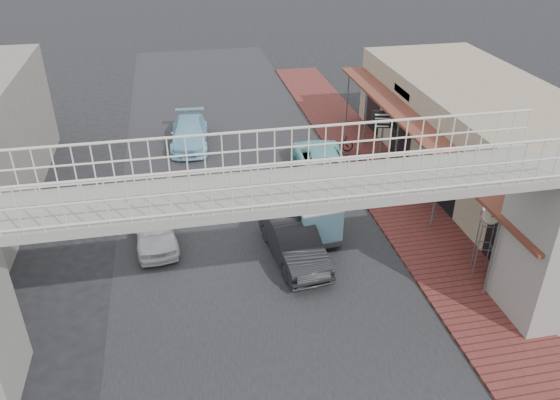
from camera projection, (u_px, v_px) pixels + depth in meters
name	position (u px, v px, depth m)	size (l,w,h in m)	color
ground	(259.00, 265.00, 19.12)	(120.00, 120.00, 0.00)	black
road_strip	(259.00, 265.00, 19.12)	(10.00, 60.00, 0.01)	black
sidewalk	(401.00, 204.00, 22.76)	(3.00, 40.00, 0.10)	maroon
shophouse_row	(495.00, 143.00, 23.40)	(7.20, 18.00, 4.00)	gray
footbridge	(282.00, 257.00, 14.14)	(16.40, 2.40, 6.34)	gray
white_hatchback	(154.00, 227.00, 20.10)	(1.47, 3.66, 1.25)	white
dark_sedan	(294.00, 241.00, 19.19)	(1.49, 4.26, 1.40)	black
angkot_curb	(321.00, 159.00, 25.08)	(2.24, 4.85, 1.35)	#76C7CD
angkot_far	(189.00, 133.00, 27.81)	(1.81, 4.44, 1.29)	#7EBBDB
angkot_van	(308.00, 207.00, 20.50)	(1.89, 3.58, 1.69)	black
motorcycle_near	(337.00, 144.00, 26.90)	(0.58, 1.66, 0.87)	black
motorcycle_far	(351.00, 162.00, 24.91)	(0.50, 1.75, 1.05)	black
street_clock	(490.00, 218.00, 17.55)	(0.67, 0.65, 2.61)	#59595B
arrow_sign	(399.00, 120.00, 24.69)	(1.69, 1.11, 2.81)	#59595B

